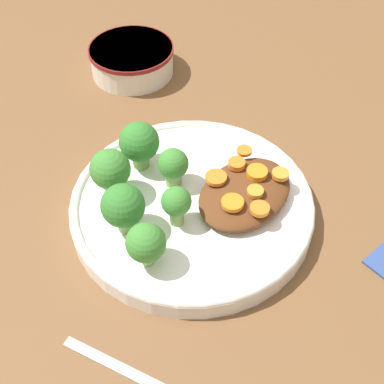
# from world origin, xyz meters

# --- Properties ---
(ground_plane) EXTENTS (4.00, 4.00, 0.00)m
(ground_plane) POSITION_xyz_m (0.00, 0.00, 0.00)
(ground_plane) COLOR brown
(plate) EXTENTS (0.28, 0.28, 0.03)m
(plate) POSITION_xyz_m (0.00, 0.00, 0.01)
(plate) COLOR white
(plate) RESTS_ON ground_plane
(dip_bowl) EXTENTS (0.13, 0.13, 0.04)m
(dip_bowl) POSITION_xyz_m (0.16, 0.25, 0.02)
(dip_bowl) COLOR white
(dip_bowl) RESTS_ON ground_plane
(stew_mound) EXTENTS (0.12, 0.09, 0.02)m
(stew_mound) POSITION_xyz_m (0.04, -0.04, 0.03)
(stew_mound) COLOR #5B3319
(stew_mound) RESTS_ON plate
(broccoli_floret_0) EXTENTS (0.05, 0.05, 0.06)m
(broccoli_floret_0) POSITION_xyz_m (-0.05, 0.08, 0.06)
(broccoli_floret_0) COLOR #759E51
(broccoli_floret_0) RESTS_ON plate
(broccoli_floret_1) EXTENTS (0.04, 0.04, 0.05)m
(broccoli_floret_1) POSITION_xyz_m (0.01, 0.03, 0.05)
(broccoli_floret_1) COLOR #759E51
(broccoli_floret_1) RESTS_ON plate
(broccoli_floret_2) EXTENTS (0.05, 0.05, 0.06)m
(broccoli_floret_2) POSITION_xyz_m (-0.08, 0.03, 0.06)
(broccoli_floret_2) COLOR #7FA85B
(broccoli_floret_2) RESTS_ON plate
(broccoli_floret_3) EXTENTS (0.03, 0.03, 0.05)m
(broccoli_floret_3) POSITION_xyz_m (-0.03, -0.01, 0.05)
(broccoli_floret_3) COLOR #759E51
(broccoli_floret_3) RESTS_ON plate
(broccoli_floret_4) EXTENTS (0.05, 0.05, 0.06)m
(broccoli_floret_4) POSITION_xyz_m (0.01, 0.08, 0.06)
(broccoli_floret_4) COLOR #759E51
(broccoli_floret_4) RESTS_ON plate
(broccoli_floret_5) EXTENTS (0.04, 0.04, 0.05)m
(broccoli_floret_5) POSITION_xyz_m (-0.09, -0.02, 0.05)
(broccoli_floret_5) COLOR #7FA85B
(broccoli_floret_5) RESTS_ON plate
(carrot_slice_0) EXTENTS (0.02, 0.02, 0.01)m
(carrot_slice_0) POSITION_xyz_m (0.06, -0.02, 0.05)
(carrot_slice_0) COLOR orange
(carrot_slice_0) RESTS_ON stew_mound
(carrot_slice_1) EXTENTS (0.02, 0.02, 0.00)m
(carrot_slice_1) POSITION_xyz_m (0.03, -0.01, 0.05)
(carrot_slice_1) COLOR orange
(carrot_slice_1) RESTS_ON stew_mound
(carrot_slice_2) EXTENTS (0.02, 0.02, 0.01)m
(carrot_slice_2) POSITION_xyz_m (0.06, -0.04, 0.05)
(carrot_slice_2) COLOR orange
(carrot_slice_2) RESTS_ON stew_mound
(carrot_slice_3) EXTENTS (0.02, 0.02, 0.01)m
(carrot_slice_3) POSITION_xyz_m (0.01, -0.05, 0.05)
(carrot_slice_3) COLOR orange
(carrot_slice_3) RESTS_ON stew_mound
(carrot_slice_4) EXTENTS (0.02, 0.02, 0.01)m
(carrot_slice_4) POSITION_xyz_m (0.04, -0.06, 0.05)
(carrot_slice_4) COLOR orange
(carrot_slice_4) RESTS_ON stew_mound
(carrot_slice_5) EXTENTS (0.02, 0.02, 0.01)m
(carrot_slice_5) POSITION_xyz_m (0.02, -0.08, 0.05)
(carrot_slice_5) COLOR orange
(carrot_slice_5) RESTS_ON stew_mound
(carrot_slice_6) EXTENTS (0.02, 0.02, 0.00)m
(carrot_slice_6) POSITION_xyz_m (0.08, -0.01, 0.05)
(carrot_slice_6) COLOR orange
(carrot_slice_6) RESTS_ON stew_mound
(carrot_slice_7) EXTENTS (0.02, 0.02, 0.01)m
(carrot_slice_7) POSITION_xyz_m (0.08, -0.07, 0.05)
(carrot_slice_7) COLOR orange
(carrot_slice_7) RESTS_ON stew_mound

